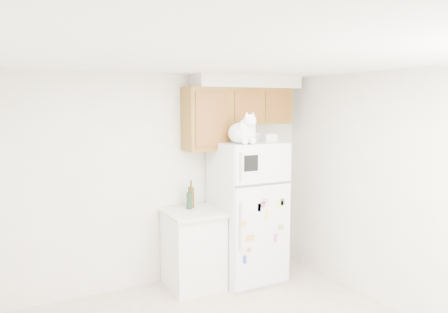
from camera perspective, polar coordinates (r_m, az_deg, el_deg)
room_shell at (r=3.65m, az=2.82°, el=-0.72°), size 3.84×4.04×2.52m
refrigerator at (r=5.38m, az=3.05°, el=-7.14°), size 0.76×0.78×1.70m
base_counter at (r=5.24m, az=-4.03°, el=-11.94°), size 0.64×0.64×0.92m
cat at (r=4.99m, az=2.60°, el=3.27°), size 0.36×0.53×0.37m
storage_box_back at (r=5.44m, az=3.65°, el=2.63°), size 0.21×0.17×0.10m
storage_box_front at (r=5.34m, az=5.97°, el=2.47°), size 0.16×0.12×0.09m
bottle_green at (r=5.18m, az=-4.59°, el=-5.39°), size 0.06×0.06×0.27m
bottle_amber at (r=5.24m, az=-4.33°, el=-4.89°), size 0.08×0.08×0.33m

